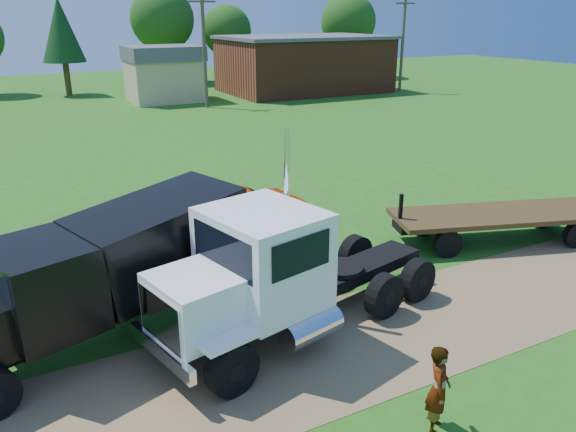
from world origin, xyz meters
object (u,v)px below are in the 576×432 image
white_semi_tractor (267,276)px  orange_pickup (243,207)px  flatbed_trailer (500,219)px  spectator_a (439,389)px  black_dump_truck (111,268)px

white_semi_tractor → orange_pickup: (2.57, 7.38, -0.95)m
white_semi_tractor → flatbed_trailer: white_semi_tractor is taller
orange_pickup → spectator_a: size_ratio=2.90×
orange_pickup → flatbed_trailer: (7.11, -5.51, 0.09)m
white_semi_tractor → spectator_a: (1.44, -4.25, -0.78)m
black_dump_truck → white_semi_tractor: bearing=-48.1°
orange_pickup → spectator_a: (-1.13, -11.63, 0.17)m
black_dump_truck → flatbed_trailer: bearing=-17.6°
white_semi_tractor → orange_pickup: bearing=57.6°
white_semi_tractor → spectator_a: white_semi_tractor is taller
black_dump_truck → spectator_a: size_ratio=4.35×
white_semi_tractor → orange_pickup: size_ratio=1.61×
spectator_a → black_dump_truck: bearing=77.8°
orange_pickup → flatbed_trailer: bearing=-122.9°
white_semi_tractor → flatbed_trailer: size_ratio=1.08×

